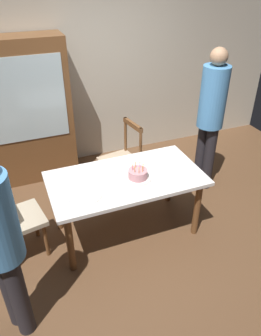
{
  "coord_description": "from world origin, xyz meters",
  "views": [
    {
      "loc": [
        -0.99,
        -2.61,
        2.62
      ],
      "look_at": [
        0.05,
        0.0,
        0.83
      ],
      "focal_mm": 34.8,
      "sensor_mm": 36.0,
      "label": 1
    }
  ],
  "objects_px": {
    "person_guest": "(211,113)",
    "china_cabinet": "(28,113)",
    "dining_table": "(126,184)",
    "plate_far_side": "(113,169)",
    "plate_near_guest": "(176,177)",
    "chair_spindle_back": "(122,161)",
    "birthday_cake": "(138,175)",
    "plate_near_celebrant": "(90,197)",
    "chair_upholstered": "(10,216)"
  },
  "relations": [
    {
      "from": "birthday_cake",
      "to": "chair_upholstered",
      "type": "distance_m",
      "value": 1.32
    },
    {
      "from": "dining_table",
      "to": "plate_near_guest",
      "type": "height_order",
      "value": "plate_near_guest"
    },
    {
      "from": "plate_far_side",
      "to": "plate_near_guest",
      "type": "relative_size",
      "value": 1.0
    },
    {
      "from": "birthday_cake",
      "to": "plate_near_celebrant",
      "type": "height_order",
      "value": "birthday_cake"
    },
    {
      "from": "plate_near_celebrant",
      "to": "plate_near_guest",
      "type": "relative_size",
      "value": 1.0
    },
    {
      "from": "birthday_cake",
      "to": "china_cabinet",
      "type": "distance_m",
      "value": 1.85
    },
    {
      "from": "chair_spindle_back",
      "to": "chair_upholstered",
      "type": "distance_m",
      "value": 1.57
    },
    {
      "from": "plate_near_celebrant",
      "to": "dining_table",
      "type": "bearing_deg",
      "value": 23.46
    },
    {
      "from": "person_guest",
      "to": "china_cabinet",
      "type": "relative_size",
      "value": 0.96
    },
    {
      "from": "dining_table",
      "to": "plate_near_guest",
      "type": "relative_size",
      "value": 7.27
    },
    {
      "from": "dining_table",
      "to": "plate_near_guest",
      "type": "xyz_separation_m",
      "value": [
        0.48,
        -0.19,
        0.1
      ]
    },
    {
      "from": "plate_near_celebrant",
      "to": "plate_near_guest",
      "type": "distance_m",
      "value": 0.92
    },
    {
      "from": "chair_spindle_back",
      "to": "plate_near_guest",
      "type": "bearing_deg",
      "value": -74.78
    },
    {
      "from": "plate_near_celebrant",
      "to": "chair_upholstered",
      "type": "xyz_separation_m",
      "value": [
        -0.75,
        0.26,
        -0.21
      ]
    },
    {
      "from": "plate_near_guest",
      "to": "chair_upholstered",
      "type": "distance_m",
      "value": 1.7
    },
    {
      "from": "dining_table",
      "to": "birthday_cake",
      "type": "height_order",
      "value": "birthday_cake"
    },
    {
      "from": "person_guest",
      "to": "china_cabinet",
      "type": "xyz_separation_m",
      "value": [
        -2.06,
        1.09,
        -0.1
      ]
    },
    {
      "from": "birthday_cake",
      "to": "china_cabinet",
      "type": "xyz_separation_m",
      "value": [
        -0.87,
        1.62,
        0.17
      ]
    },
    {
      "from": "dining_table",
      "to": "plate_near_celebrant",
      "type": "xyz_separation_m",
      "value": [
        -0.44,
        -0.19,
        0.1
      ]
    },
    {
      "from": "plate_near_guest",
      "to": "person_guest",
      "type": "relative_size",
      "value": 0.12
    },
    {
      "from": "chair_upholstered",
      "to": "china_cabinet",
      "type": "distance_m",
      "value": 1.6
    },
    {
      "from": "dining_table",
      "to": "person_guest",
      "type": "relative_size",
      "value": 0.87
    },
    {
      "from": "dining_table",
      "to": "chair_spindle_back",
      "type": "height_order",
      "value": "chair_spindle_back"
    },
    {
      "from": "plate_near_celebrant",
      "to": "china_cabinet",
      "type": "bearing_deg",
      "value": 100.64
    },
    {
      "from": "plate_near_guest",
      "to": "person_guest",
      "type": "distance_m",
      "value": 1.09
    },
    {
      "from": "plate_near_celebrant",
      "to": "chair_spindle_back",
      "type": "xyz_separation_m",
      "value": [
        0.66,
        0.94,
        -0.28
      ]
    },
    {
      "from": "dining_table",
      "to": "plate_far_side",
      "type": "relative_size",
      "value": 7.27
    },
    {
      "from": "dining_table",
      "to": "chair_upholstered",
      "type": "bearing_deg",
      "value": 176.55
    },
    {
      "from": "birthday_cake",
      "to": "plate_far_side",
      "type": "height_order",
      "value": "birthday_cake"
    },
    {
      "from": "dining_table",
      "to": "chair_upholstered",
      "type": "distance_m",
      "value": 1.19
    },
    {
      "from": "plate_near_celebrant",
      "to": "person_guest",
      "type": "distance_m",
      "value": 1.88
    },
    {
      "from": "chair_upholstered",
      "to": "dining_table",
      "type": "bearing_deg",
      "value": -3.45
    },
    {
      "from": "birthday_cake",
      "to": "plate_near_guest",
      "type": "height_order",
      "value": "birthday_cake"
    },
    {
      "from": "plate_near_celebrant",
      "to": "chair_upholstered",
      "type": "relative_size",
      "value": 0.23
    },
    {
      "from": "dining_table",
      "to": "chair_upholstered",
      "type": "xyz_separation_m",
      "value": [
        -1.19,
        0.07,
        -0.11
      ]
    },
    {
      "from": "dining_table",
      "to": "plate_near_guest",
      "type": "distance_m",
      "value": 0.53
    },
    {
      "from": "dining_table",
      "to": "birthday_cake",
      "type": "relative_size",
      "value": 5.71
    },
    {
      "from": "dining_table",
      "to": "person_guest",
      "type": "bearing_deg",
      "value": 19.9
    },
    {
      "from": "china_cabinet",
      "to": "plate_far_side",
      "type": "bearing_deg",
      "value": -63.26
    },
    {
      "from": "plate_near_guest",
      "to": "dining_table",
      "type": "bearing_deg",
      "value": 158.31
    },
    {
      "from": "plate_far_side",
      "to": "chair_spindle_back",
      "type": "height_order",
      "value": "chair_spindle_back"
    },
    {
      "from": "plate_far_side",
      "to": "chair_spindle_back",
      "type": "relative_size",
      "value": 0.23
    },
    {
      "from": "person_guest",
      "to": "chair_upholstered",
      "type": "bearing_deg",
      "value": -170.92
    },
    {
      "from": "chair_upholstered",
      "to": "china_cabinet",
      "type": "bearing_deg",
      "value": 74.25
    },
    {
      "from": "plate_near_guest",
      "to": "chair_spindle_back",
      "type": "distance_m",
      "value": 1.01
    },
    {
      "from": "plate_near_celebrant",
      "to": "person_guest",
      "type": "xyz_separation_m",
      "value": [
        1.73,
        0.66,
        0.31
      ]
    },
    {
      "from": "person_guest",
      "to": "chair_spindle_back",
      "type": "bearing_deg",
      "value": 165.24
    },
    {
      "from": "birthday_cake",
      "to": "china_cabinet",
      "type": "height_order",
      "value": "china_cabinet"
    },
    {
      "from": "plate_far_side",
      "to": "chair_upholstered",
      "type": "height_order",
      "value": "chair_upholstered"
    },
    {
      "from": "chair_upholstered",
      "to": "plate_near_celebrant",
      "type": "bearing_deg",
      "value": -19.35
    }
  ]
}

